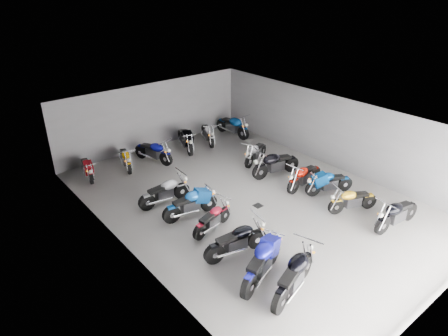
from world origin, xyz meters
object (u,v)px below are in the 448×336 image
(motorcycle_right_e, at_px, (275,164))
(motorcycle_left_e, at_px, (191,204))
(motorcycle_back_a, at_px, (87,168))
(motorcycle_back_b, at_px, (126,158))
(motorcycle_left_d, at_px, (213,219))
(motorcycle_back_f, at_px, (233,126))
(motorcycle_left_c, at_px, (237,241))
(motorcycle_back_c, at_px, (154,151))
(motorcycle_left_b, at_px, (262,262))
(motorcycle_left_f, at_px, (165,192))
(motorcycle_right_b, at_px, (352,200))
(motorcycle_left_a, at_px, (294,276))
(motorcycle_right_a, at_px, (397,214))
(motorcycle_back_d, at_px, (185,139))
(drain_grate, at_px, (258,206))
(motorcycle_right_c, at_px, (329,182))
(motorcycle_right_f, at_px, (256,152))
(motorcycle_right_d, at_px, (304,176))
(motorcycle_back_e, at_px, (208,133))

(motorcycle_right_e, bearing_deg, motorcycle_left_e, 105.72)
(motorcycle_back_a, bearing_deg, motorcycle_back_b, -174.15)
(motorcycle_left_d, distance_m, motorcycle_back_f, 8.77)
(motorcycle_left_c, xyz_separation_m, motorcycle_back_c, (1.51, 7.53, -0.00))
(motorcycle_left_b, bearing_deg, motorcycle_back_b, 156.84)
(motorcycle_back_f, bearing_deg, motorcycle_left_f, 26.07)
(motorcycle_left_b, relative_size, motorcycle_right_b, 1.23)
(motorcycle_left_a, xyz_separation_m, motorcycle_back_f, (6.31, 9.92, -0.00))
(motorcycle_left_c, xyz_separation_m, motorcycle_right_a, (5.20, -2.31, 0.00))
(motorcycle_right_e, xyz_separation_m, motorcycle_back_d, (-1.38, 4.77, 0.00))
(motorcycle_back_b, height_order, motorcycle_back_d, motorcycle_back_d)
(motorcycle_left_d, height_order, motorcycle_back_f, motorcycle_back_f)
(motorcycle_left_a, distance_m, motorcycle_back_d, 10.51)
(motorcycle_left_d, relative_size, motorcycle_back_a, 0.98)
(motorcycle_left_e, height_order, motorcycle_back_b, motorcycle_left_e)
(motorcycle_left_b, distance_m, motorcycle_back_f, 11.12)
(motorcycle_left_b, bearing_deg, drain_grate, 116.67)
(motorcycle_left_f, xyz_separation_m, motorcycle_back_f, (6.52, 3.71, 0.06))
(motorcycle_right_c, bearing_deg, motorcycle_left_c, 119.02)
(motorcycle_right_c, distance_m, motorcycle_right_f, 3.94)
(motorcycle_left_d, relative_size, motorcycle_back_d, 0.82)
(motorcycle_back_b, bearing_deg, motorcycle_right_f, 162.32)
(motorcycle_back_b, xyz_separation_m, motorcycle_back_c, (1.29, -0.25, 0.05))
(motorcycle_left_a, bearing_deg, motorcycle_right_d, 110.78)
(motorcycle_left_b, relative_size, motorcycle_right_e, 0.99)
(motorcycle_left_f, xyz_separation_m, motorcycle_back_a, (-1.41, 3.93, -0.05))
(motorcycle_back_b, relative_size, motorcycle_back_c, 0.92)
(drain_grate, distance_m, motorcycle_left_c, 3.07)
(motorcycle_left_b, relative_size, motorcycle_left_f, 1.08)
(motorcycle_right_a, distance_m, motorcycle_right_f, 6.84)
(motorcycle_right_d, distance_m, motorcycle_back_a, 9.08)
(motorcycle_left_f, relative_size, motorcycle_back_c, 1.00)
(motorcycle_right_d, xyz_separation_m, motorcycle_back_e, (-0.11, 6.27, -0.01))
(motorcycle_left_f, bearing_deg, motorcycle_left_c, 4.90)
(motorcycle_right_b, relative_size, motorcycle_right_f, 0.96)
(motorcycle_right_d, bearing_deg, motorcycle_right_b, 173.68)
(motorcycle_right_b, bearing_deg, motorcycle_back_f, 12.55)
(motorcycle_left_c, distance_m, motorcycle_back_f, 10.07)
(drain_grate, height_order, motorcycle_right_f, motorcycle_right_f)
(motorcycle_right_b, xyz_separation_m, motorcycle_back_f, (1.54, 8.49, 0.09))
(motorcycle_back_f, bearing_deg, motorcycle_back_b, -4.05)
(motorcycle_left_c, relative_size, motorcycle_back_d, 0.97)
(motorcycle_left_e, bearing_deg, motorcycle_back_a, -155.01)
(motorcycle_left_b, bearing_deg, motorcycle_right_e, 109.73)
(motorcycle_right_b, height_order, motorcycle_back_d, motorcycle_back_d)
(motorcycle_left_a, xyz_separation_m, motorcycle_back_b, (0.07, 9.98, -0.09))
(motorcycle_back_d, bearing_deg, motorcycle_right_d, 122.58)
(motorcycle_left_b, relative_size, motorcycle_back_d, 1.02)
(motorcycle_back_c, bearing_deg, motorcycle_back_a, -25.75)
(motorcycle_left_b, bearing_deg, motorcycle_left_a, -5.40)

